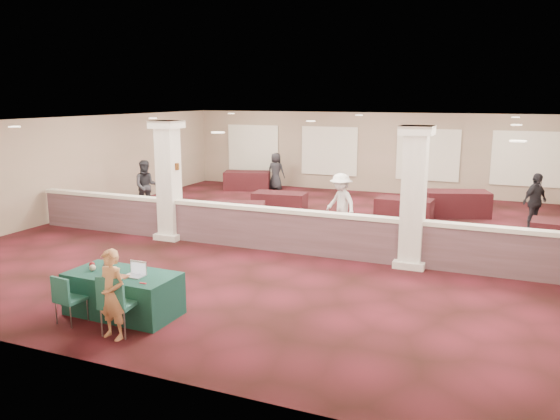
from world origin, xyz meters
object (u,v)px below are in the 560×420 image
at_px(far_table_front_center, 280,203).
at_px(attendee_a, 147,186).
at_px(conf_chair_main, 116,300).
at_px(far_table_back_center, 404,209).
at_px(attendee_c, 535,202).
at_px(attendee_d, 276,171).
at_px(far_table_front_left, 234,215).
at_px(far_table_back_left, 247,181).
at_px(woman, 112,295).
at_px(far_table_back_right, 456,203).
at_px(near_table, 123,294).
at_px(conf_chair_side, 67,296).
at_px(attendee_b, 341,203).

bearing_deg(far_table_front_center, attendee_a, -160.58).
distance_m(conf_chair_main, far_table_back_center, 10.67).
bearing_deg(attendee_c, conf_chair_main, -174.21).
distance_m(far_table_front_center, attendee_d, 4.80).
xyz_separation_m(far_table_front_left, far_table_back_left, (-2.60, 6.20, 0.01)).
xyz_separation_m(woman, far_table_back_right, (4.21, 11.75, -0.33)).
xyz_separation_m(far_table_front_center, far_table_back_center, (4.00, 0.55, -0.00)).
xyz_separation_m(far_table_front_center, attendee_a, (-4.22, -1.49, 0.52)).
relative_size(far_table_front_center, attendee_a, 1.00).
bearing_deg(far_table_back_center, attendee_d, 147.65).
bearing_deg(attendee_d, woman, 105.45).
xyz_separation_m(near_table, attendee_a, (-4.97, 7.49, 0.49)).
distance_m(near_table, far_table_back_right, 11.85).
bearing_deg(conf_chair_side, woman, -0.88).
distance_m(near_table, far_table_front_left, 6.74).
height_order(woman, attendee_a, attendee_a).
distance_m(far_table_back_left, attendee_a, 5.48).
xyz_separation_m(attendee_a, attendee_c, (11.92, 2.29, -0.04)).
bearing_deg(conf_chair_main, attendee_a, 116.59).
height_order(far_table_front_left, far_table_back_center, far_table_front_left).
bearing_deg(conf_chair_side, attendee_a, 124.18).
height_order(far_table_front_left, attendee_d, attendee_d).
xyz_separation_m(far_table_front_center, far_table_back_left, (-3.10, 3.85, 0.03)).
bearing_deg(far_table_back_left, woman, -72.45).
xyz_separation_m(far_table_front_left, attendee_d, (-1.50, 6.70, 0.40)).
relative_size(attendee_b, attendee_c, 1.02).
height_order(woman, far_table_back_left, woman).
xyz_separation_m(attendee_a, attendee_d, (2.22, 5.84, -0.10)).
distance_m(far_table_back_right, attendee_d, 7.85).
distance_m(conf_chair_side, far_table_back_right, 12.76).
distance_m(attendee_a, attendee_d, 6.25).
distance_m(far_table_back_center, attendee_a, 8.49).
bearing_deg(far_table_back_right, attendee_d, 161.77).
bearing_deg(near_table, far_table_front_center, 95.90).
xyz_separation_m(near_table, attendee_d, (-2.75, 13.33, 0.39)).
bearing_deg(woman, attendee_d, 108.92).
distance_m(far_table_back_center, attendee_c, 3.74).
relative_size(far_table_back_center, attendee_a, 0.99).
distance_m(far_table_back_right, attendee_b, 4.62).
relative_size(woman, attendee_a, 0.84).
bearing_deg(conf_chair_main, near_table, 114.81).
bearing_deg(attendee_c, woman, -173.90).
distance_m(far_table_front_left, attendee_a, 3.85).
bearing_deg(far_table_back_left, attendee_b, -44.29).
xyz_separation_m(far_table_back_center, far_table_back_right, (1.45, 1.35, 0.06)).
height_order(woman, far_table_front_center, woman).
xyz_separation_m(far_table_front_center, attendee_d, (-2.00, 4.35, 0.42)).
xyz_separation_m(woman, far_table_back_left, (-4.33, 13.70, -0.36)).
bearing_deg(far_table_back_left, far_table_front_center, -51.18).
xyz_separation_m(far_table_back_left, far_table_back_right, (8.55, -1.95, 0.03)).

